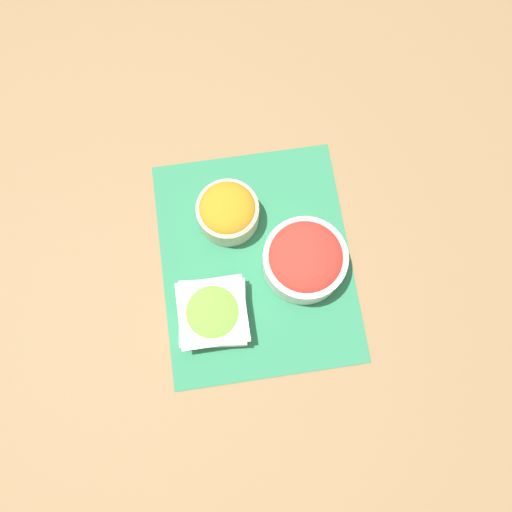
# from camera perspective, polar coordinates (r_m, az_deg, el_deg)

# --- Properties ---
(ground_plane) EXTENTS (3.00, 3.00, 0.00)m
(ground_plane) POSITION_cam_1_polar(r_m,az_deg,el_deg) (0.97, 0.00, -0.50)
(ground_plane) COLOR olive
(placemat) EXTENTS (0.45, 0.37, 0.00)m
(placemat) POSITION_cam_1_polar(r_m,az_deg,el_deg) (0.97, 0.00, -0.48)
(placemat) COLOR #2D7A51
(placemat) RESTS_ON ground_plane
(carrot_bowl) EXTENTS (0.12, 0.12, 0.08)m
(carrot_bowl) POSITION_cam_1_polar(r_m,az_deg,el_deg) (0.95, -3.24, 5.14)
(carrot_bowl) COLOR beige
(carrot_bowl) RESTS_ON placemat
(tomato_bowl) EXTENTS (0.16, 0.16, 0.08)m
(tomato_bowl) POSITION_cam_1_polar(r_m,az_deg,el_deg) (0.93, 5.60, -0.40)
(tomato_bowl) COLOR white
(tomato_bowl) RESTS_ON placemat
(lettuce_bowl) EXTENTS (0.13, 0.13, 0.05)m
(lettuce_bowl) POSITION_cam_1_polar(r_m,az_deg,el_deg) (0.92, -4.92, -6.53)
(lettuce_bowl) COLOR white
(lettuce_bowl) RESTS_ON placemat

